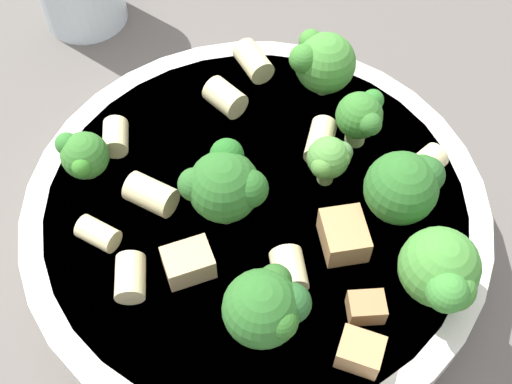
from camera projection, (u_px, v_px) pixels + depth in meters
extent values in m
plane|color=#5B5651|center=(256.00, 236.00, 0.39)|extent=(2.00, 2.00, 0.00)
cylinder|color=silver|center=(256.00, 220.00, 0.37)|extent=(0.26, 0.26, 0.04)
cylinder|color=silver|center=(256.00, 205.00, 0.36)|extent=(0.24, 0.24, 0.01)
torus|color=silver|center=(256.00, 204.00, 0.36)|extent=(0.26, 0.26, 0.00)
cylinder|color=#84AD60|center=(394.00, 209.00, 0.35)|extent=(0.01, 0.01, 0.02)
sphere|color=#2D6B28|center=(401.00, 188.00, 0.33)|extent=(0.04, 0.04, 0.04)
sphere|color=#2A6028|center=(426.00, 175.00, 0.33)|extent=(0.02, 0.02, 0.02)
sphere|color=#2A6825|center=(422.00, 170.00, 0.33)|extent=(0.02, 0.02, 0.02)
cylinder|color=#84AD60|center=(261.00, 324.00, 0.31)|extent=(0.01, 0.01, 0.01)
sphere|color=#2D6B28|center=(262.00, 309.00, 0.30)|extent=(0.04, 0.04, 0.04)
sphere|color=#285D2A|center=(291.00, 303.00, 0.30)|extent=(0.02, 0.02, 0.02)
sphere|color=#2E6724|center=(281.00, 323.00, 0.29)|extent=(0.02, 0.02, 0.02)
sphere|color=#2D6225|center=(275.00, 281.00, 0.30)|extent=(0.02, 0.02, 0.02)
cylinder|color=#93B766|center=(430.00, 285.00, 0.32)|extent=(0.01, 0.01, 0.01)
sphere|color=#478E38|center=(439.00, 267.00, 0.31)|extent=(0.04, 0.04, 0.04)
sphere|color=#4A7D3A|center=(455.00, 282.00, 0.30)|extent=(0.02, 0.02, 0.02)
sphere|color=#418532|center=(454.00, 289.00, 0.30)|extent=(0.02, 0.02, 0.02)
sphere|color=#3E8A36|center=(447.00, 292.00, 0.29)|extent=(0.02, 0.02, 0.02)
cylinder|color=#9EC175|center=(323.00, 84.00, 0.40)|extent=(0.01, 0.01, 0.01)
sphere|color=#478E38|center=(325.00, 63.00, 0.39)|extent=(0.04, 0.04, 0.04)
sphere|color=#488F36|center=(342.00, 67.00, 0.38)|extent=(0.02, 0.02, 0.02)
sphere|color=#428532|center=(311.00, 41.00, 0.39)|extent=(0.01, 0.01, 0.01)
sphere|color=#3D8230|center=(303.00, 59.00, 0.38)|extent=(0.02, 0.02, 0.02)
cylinder|color=#93B766|center=(90.00, 169.00, 0.37)|extent=(0.01, 0.01, 0.01)
sphere|color=#387A2D|center=(85.00, 155.00, 0.35)|extent=(0.03, 0.03, 0.03)
sphere|color=#367F27|center=(82.00, 167.00, 0.35)|extent=(0.01, 0.01, 0.01)
sphere|color=#347B2F|center=(67.00, 144.00, 0.35)|extent=(0.01, 0.01, 0.01)
cylinder|color=#84AD60|center=(326.00, 173.00, 0.36)|extent=(0.01, 0.01, 0.01)
sphere|color=#569942|center=(328.00, 158.00, 0.35)|extent=(0.02, 0.02, 0.02)
sphere|color=#538644|center=(342.00, 152.00, 0.35)|extent=(0.01, 0.01, 0.01)
sphere|color=#55923B|center=(322.00, 167.00, 0.34)|extent=(0.01, 0.01, 0.01)
sphere|color=#598E3C|center=(340.00, 159.00, 0.35)|extent=(0.01, 0.01, 0.01)
cylinder|color=#9EC175|center=(225.00, 207.00, 0.35)|extent=(0.01, 0.01, 0.02)
sphere|color=#2D6B28|center=(223.00, 186.00, 0.33)|extent=(0.04, 0.04, 0.04)
sphere|color=#276E26|center=(227.00, 155.00, 0.33)|extent=(0.02, 0.02, 0.02)
sphere|color=#296224|center=(249.00, 188.00, 0.32)|extent=(0.02, 0.02, 0.02)
sphere|color=#2F682A|center=(195.00, 184.00, 0.33)|extent=(0.02, 0.02, 0.02)
cylinder|color=#9EC175|center=(356.00, 133.00, 0.38)|extent=(0.01, 0.01, 0.01)
sphere|color=#387A2D|center=(359.00, 115.00, 0.36)|extent=(0.03, 0.03, 0.03)
sphere|color=#30792D|center=(373.00, 100.00, 0.36)|extent=(0.01, 0.01, 0.01)
sphere|color=#336E2B|center=(367.00, 120.00, 0.36)|extent=(0.01, 0.01, 0.01)
cylinder|color=beige|center=(225.00, 97.00, 0.39)|extent=(0.03, 0.02, 0.02)
cylinder|color=beige|center=(116.00, 137.00, 0.37)|extent=(0.03, 0.02, 0.01)
cylinder|color=beige|center=(151.00, 194.00, 0.35)|extent=(0.03, 0.03, 0.02)
cylinder|color=beige|center=(289.00, 271.00, 0.32)|extent=(0.03, 0.02, 0.02)
cylinder|color=beige|center=(253.00, 61.00, 0.41)|extent=(0.03, 0.02, 0.02)
cylinder|color=beige|center=(321.00, 141.00, 0.37)|extent=(0.03, 0.03, 0.02)
cylinder|color=beige|center=(420.00, 168.00, 0.36)|extent=(0.02, 0.03, 0.02)
cylinder|color=beige|center=(130.00, 278.00, 0.32)|extent=(0.03, 0.02, 0.02)
cylinder|color=beige|center=(98.00, 234.00, 0.34)|extent=(0.03, 0.02, 0.01)
cube|color=tan|center=(352.00, 356.00, 0.30)|extent=(0.03, 0.03, 0.01)
cube|color=#A87A4C|center=(366.00, 307.00, 0.31)|extent=(0.02, 0.02, 0.01)
cube|color=tan|center=(344.00, 235.00, 0.34)|extent=(0.03, 0.03, 0.02)
cube|color=tan|center=(188.00, 263.00, 0.33)|extent=(0.02, 0.03, 0.02)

